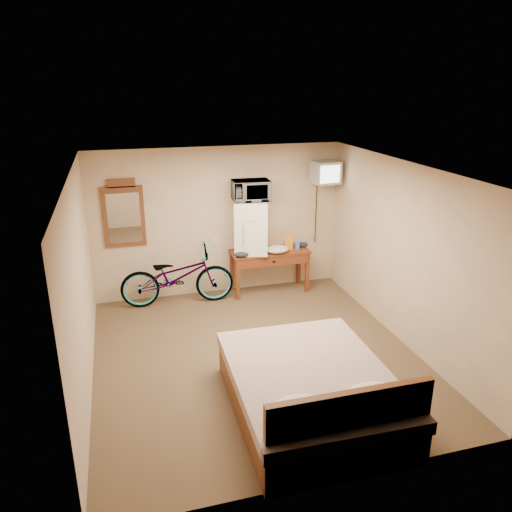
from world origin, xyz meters
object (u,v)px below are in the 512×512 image
object	(u,v)px
wall_mirror	(124,214)
bed	(312,392)
blue_cup	(298,245)
bicycle	(177,276)
microwave	(251,190)
desk	(270,258)
mini_fridge	(251,227)
crt_television	(326,172)

from	to	relation	value
wall_mirror	bed	world-z (taller)	wall_mirror
blue_cup	bicycle	xyz separation A→B (m)	(-2.09, -0.04, -0.34)
microwave	blue_cup	bearing A→B (deg)	-0.51
blue_cup	wall_mirror	world-z (taller)	wall_mirror
desk	wall_mirror	world-z (taller)	wall_mirror
mini_fridge	blue_cup	world-z (taller)	mini_fridge
wall_mirror	crt_television	bearing A→B (deg)	-4.32
desk	bed	world-z (taller)	bed
wall_mirror	bed	xyz separation A→B (m)	(1.78, -3.64, -1.20)
mini_fridge	microwave	size ratio (longest dim) A/B	1.49
crt_television	wall_mirror	xyz separation A→B (m)	(-3.31, 0.25, -0.55)
desk	wall_mirror	xyz separation A→B (m)	(-2.35, 0.27, 0.87)
microwave	crt_television	distance (m)	1.31
wall_mirror	bicycle	distance (m)	1.30
microwave	bed	distance (m)	3.74
blue_cup	bicycle	distance (m)	2.12
microwave	wall_mirror	distance (m)	2.06
mini_fridge	microwave	world-z (taller)	microwave
mini_fridge	blue_cup	bearing A→B (deg)	-3.81
desk	bed	bearing A→B (deg)	-99.58
wall_mirror	bicycle	xyz separation A→B (m)	(0.75, -0.32, -1.02)
blue_cup	wall_mirror	distance (m)	2.93
desk	bed	xyz separation A→B (m)	(-0.57, -3.37, -0.34)
microwave	bed	size ratio (longest dim) A/B	0.27
blue_cup	bed	bearing A→B (deg)	-107.45
desk	microwave	bearing A→B (deg)	172.26
desk	crt_television	distance (m)	1.71
bicycle	desk	bearing A→B (deg)	-85.14
blue_cup	bicycle	size ratio (longest dim) A/B	0.08
crt_television	bicycle	distance (m)	3.00
mini_fridge	bed	xyz separation A→B (m)	(-0.24, -3.41, -0.90)
bicycle	bed	world-z (taller)	bicycle
crt_television	bicycle	bearing A→B (deg)	-178.36
desk	microwave	world-z (taller)	microwave
microwave	bicycle	distance (m)	1.84
mini_fridge	crt_television	world-z (taller)	crt_television
bicycle	blue_cup	bearing A→B (deg)	-85.83
crt_television	bed	size ratio (longest dim) A/B	0.26
mini_fridge	wall_mirror	xyz separation A→B (m)	(-2.02, 0.23, 0.30)
crt_television	blue_cup	bearing A→B (deg)	-176.11
desk	crt_television	bearing A→B (deg)	1.33
blue_cup	wall_mirror	bearing A→B (deg)	174.32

